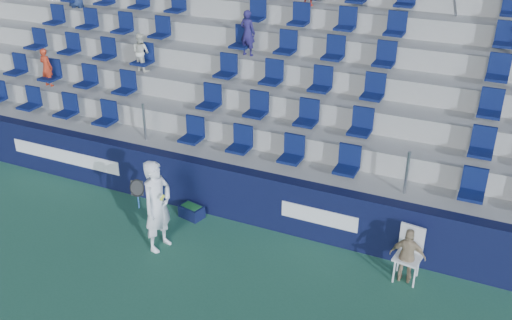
% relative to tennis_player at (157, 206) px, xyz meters
% --- Properties ---
extents(ground, '(70.00, 70.00, 0.00)m').
position_rel_tennis_player_xyz_m(ground, '(1.33, -1.52, -0.96)').
color(ground, '#2A6249').
rests_on(ground, ground).
extents(sponsor_wall, '(24.00, 0.32, 1.20)m').
position_rel_tennis_player_xyz_m(sponsor_wall, '(1.33, 1.63, -0.36)').
color(sponsor_wall, black).
rests_on(sponsor_wall, ground).
extents(grandstand, '(24.00, 8.17, 6.63)m').
position_rel_tennis_player_xyz_m(grandstand, '(1.33, 6.72, 1.17)').
color(grandstand, '#989893').
rests_on(grandstand, ground).
extents(tennis_player, '(0.69, 0.75, 1.92)m').
position_rel_tennis_player_xyz_m(tennis_player, '(0.00, 0.00, 0.00)').
color(tennis_player, white).
rests_on(tennis_player, ground).
extents(line_judge_chair, '(0.52, 0.53, 1.05)m').
position_rel_tennis_player_xyz_m(line_judge_chair, '(4.69, 1.14, -0.37)').
color(line_judge_chair, white).
rests_on(line_judge_chair, ground).
extents(line_judge, '(0.67, 0.31, 1.11)m').
position_rel_tennis_player_xyz_m(line_judge, '(4.69, 0.98, -0.41)').
color(line_judge, tan).
rests_on(line_judge, ground).
extents(ball_bin, '(0.57, 0.43, 0.29)m').
position_rel_tennis_player_xyz_m(ball_bin, '(-0.00, 1.23, -0.81)').
color(ball_bin, '#0F1437').
rests_on(ball_bin, ground).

